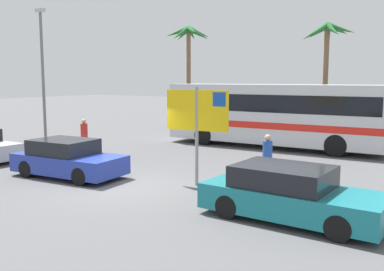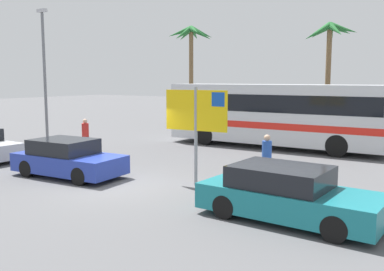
# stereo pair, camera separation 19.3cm
# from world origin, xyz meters

# --- Properties ---
(ground) EXTENTS (120.00, 120.00, 0.00)m
(ground) POSITION_xyz_m (0.00, 0.00, 0.00)
(ground) COLOR #565659
(bus_front_coach) EXTENTS (10.99, 2.70, 3.17)m
(bus_front_coach) POSITION_xyz_m (1.29, 10.39, 1.78)
(bus_front_coach) COLOR silver
(bus_front_coach) RESTS_ON ground
(ferry_sign) EXTENTS (2.20, 0.18, 3.20)m
(ferry_sign) POSITION_xyz_m (2.21, 1.43, 2.33)
(ferry_sign) COLOR gray
(ferry_sign) RESTS_ON ground
(car_blue) EXTENTS (4.13, 2.00, 1.32)m
(car_blue) POSITION_xyz_m (-2.40, 0.11, 0.64)
(car_blue) COLOR #23389E
(car_blue) RESTS_ON ground
(car_teal) EXTENTS (4.49, 2.08, 1.32)m
(car_teal) POSITION_xyz_m (5.89, -0.31, 0.64)
(car_teal) COLOR #19757F
(car_teal) RESTS_ON ground
(pedestrian_crossing_lot) EXTENTS (0.32, 0.32, 1.63)m
(pedestrian_crossing_lot) POSITION_xyz_m (3.97, 2.95, 0.96)
(pedestrian_crossing_lot) COLOR #706656
(pedestrian_crossing_lot) RESTS_ON ground
(pedestrian_by_bus) EXTENTS (0.32, 0.32, 1.61)m
(pedestrian_by_bus) POSITION_xyz_m (-5.48, 3.92, 0.94)
(pedestrian_by_bus) COLOR #1E2347
(pedestrian_by_bus) RESTS_ON ground
(lamp_post_left_side) EXTENTS (0.56, 0.20, 6.79)m
(lamp_post_left_side) POSITION_xyz_m (-8.13, 3.89, 3.72)
(lamp_post_left_side) COLOR slate
(lamp_post_left_side) RESTS_ON ground
(palm_tree_seaside) EXTENTS (3.25, 3.25, 6.90)m
(palm_tree_seaside) POSITION_xyz_m (2.04, 17.02, 5.67)
(palm_tree_seaside) COLOR brown
(palm_tree_seaside) RESTS_ON ground
(palm_tree_inland) EXTENTS (3.31, 3.39, 7.36)m
(palm_tree_inland) POSITION_xyz_m (-8.16, 17.27, 6.05)
(palm_tree_inland) COLOR brown
(palm_tree_inland) RESTS_ON ground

